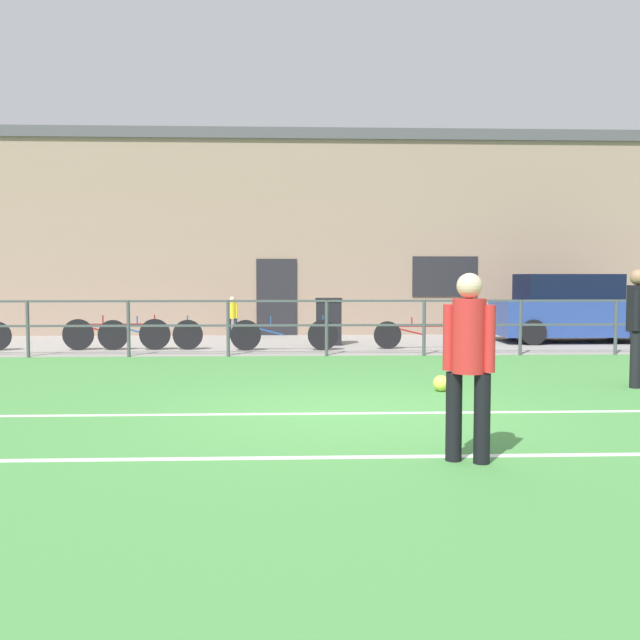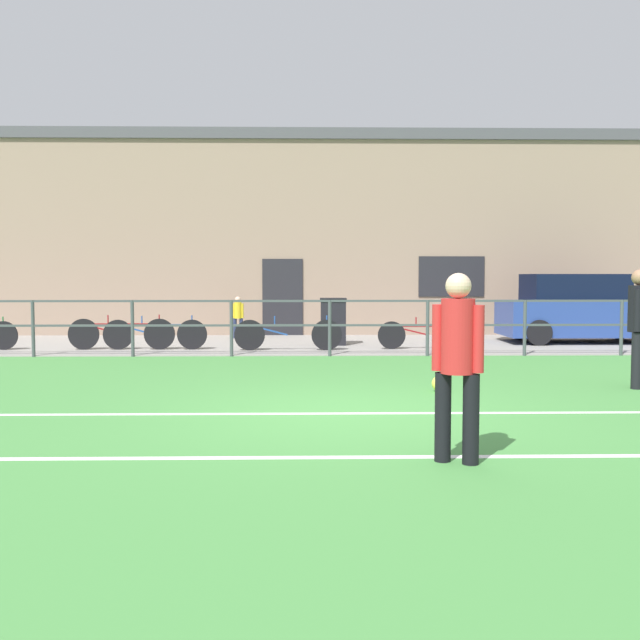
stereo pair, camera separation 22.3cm
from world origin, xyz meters
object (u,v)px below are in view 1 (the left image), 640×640
at_px(player_goalkeeper, 637,320).
at_px(bicycle_parked_4, 284,334).
at_px(parked_car_red, 572,310).
at_px(bicycle_parked_0, 424,334).
at_px(spectator_child, 232,315).
at_px(bicycle_parked_1, 116,334).
at_px(trash_bin_0, 329,321).
at_px(bicycle_parked_2, 150,334).
at_px(soccer_ball_match, 441,383).
at_px(player_striker, 469,355).

height_order(player_goalkeeper, bicycle_parked_4, player_goalkeeper).
bearing_deg(parked_car_red, bicycle_parked_0, -158.54).
xyz_separation_m(spectator_child, bicycle_parked_4, (1.37, -3.07, -0.27)).
xyz_separation_m(player_goalkeeper, bicycle_parked_1, (-8.89, 5.42, -0.61)).
xyz_separation_m(bicycle_parked_1, trash_bin_0, (4.69, 1.00, 0.20)).
height_order(player_goalkeeper, bicycle_parked_2, player_goalkeeper).
relative_size(soccer_ball_match, spectator_child, 0.21).
bearing_deg(parked_car_red, spectator_child, 171.27).
bearing_deg(player_striker, bicycle_parked_4, 125.08).
xyz_separation_m(soccer_ball_match, bicycle_parked_4, (-2.28, 5.49, 0.25)).
relative_size(spectator_child, bicycle_parked_4, 0.46).
distance_m(player_goalkeeper, bicycle_parked_0, 5.86).
bearing_deg(bicycle_parked_1, spectator_child, 51.17).
bearing_deg(bicycle_parked_4, soccer_ball_match, -67.46).
distance_m(soccer_ball_match, bicycle_parked_1, 8.25).
xyz_separation_m(bicycle_parked_4, trash_bin_0, (1.03, 1.22, 0.21)).
bearing_deg(bicycle_parked_0, trash_bin_0, 154.41).
height_order(parked_car_red, bicycle_parked_1, parked_car_red).
height_order(player_striker, trash_bin_0, player_striker).
distance_m(player_striker, bicycle_parked_2, 10.62).
relative_size(parked_car_red, bicycle_parked_4, 1.63).
xyz_separation_m(soccer_ball_match, bicycle_parked_2, (-5.21, 5.72, 0.25)).
xyz_separation_m(soccer_ball_match, bicycle_parked_1, (-5.94, 5.72, 0.26)).
distance_m(soccer_ball_match, bicycle_parked_0, 5.78).
bearing_deg(bicycle_parked_0, soccer_ball_match, -98.26).
bearing_deg(spectator_child, trash_bin_0, 145.84).
bearing_deg(trash_bin_0, bicycle_parked_1, -168.03).
height_order(soccer_ball_match, bicycle_parked_4, bicycle_parked_4).
xyz_separation_m(player_striker, bicycle_parked_4, (-1.70, 9.32, -0.57)).
height_order(bicycle_parked_0, bicycle_parked_2, bicycle_parked_2).
distance_m(soccer_ball_match, bicycle_parked_4, 5.95).
bearing_deg(bicycle_parked_1, player_striker, -60.65).
height_order(player_goalkeeper, spectator_child, player_goalkeeper).
height_order(bicycle_parked_1, bicycle_parked_4, bicycle_parked_1).
bearing_deg(player_striker, bicycle_parked_2, 140.62).
xyz_separation_m(spectator_child, parked_car_red, (8.43, -1.29, 0.17)).
height_order(player_striker, spectator_child, player_striker).
bearing_deg(bicycle_parked_0, bicycle_parked_2, 180.00).
bearing_deg(trash_bin_0, soccer_ball_match, -79.46).
distance_m(bicycle_parked_0, bicycle_parked_1, 6.77).
distance_m(player_striker, spectator_child, 12.77).
height_order(spectator_child, trash_bin_0, trash_bin_0).
relative_size(bicycle_parked_0, bicycle_parked_1, 0.97).
bearing_deg(soccer_ball_match, bicycle_parked_1, 136.10).
xyz_separation_m(player_goalkeeper, bicycle_parked_0, (-2.12, 5.42, -0.64)).
xyz_separation_m(parked_car_red, bicycle_parked_4, (-7.06, -1.78, -0.43)).
height_order(parked_car_red, bicycle_parked_2, parked_car_red).
xyz_separation_m(bicycle_parked_1, bicycle_parked_2, (0.73, 0.00, -0.01)).
xyz_separation_m(bicycle_parked_0, bicycle_parked_1, (-6.77, 0.00, 0.03)).
distance_m(player_goalkeeper, spectator_child, 10.59).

